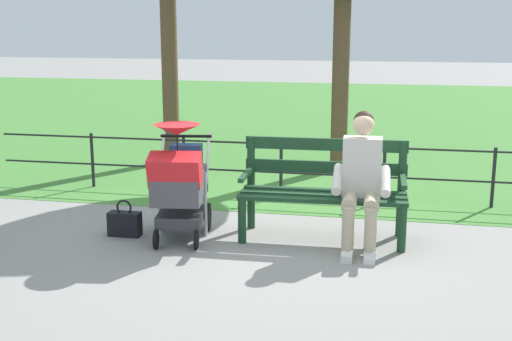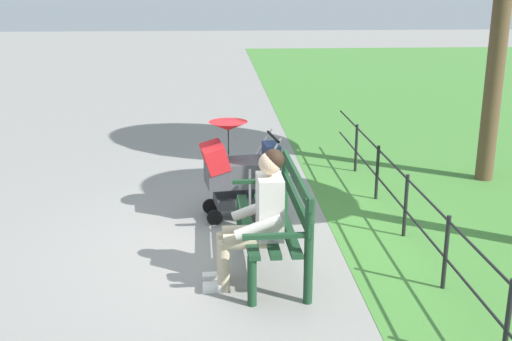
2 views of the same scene
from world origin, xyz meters
name	(u,v)px [view 1 (image 1 of 2)]	position (x,y,z in m)	size (l,w,h in m)	color
ground_plane	(255,236)	(0.00, 0.00, 0.00)	(60.00, 60.00, 0.00)	gray
grass_lawn	(333,115)	(0.00, -8.80, 0.00)	(40.00, 16.00, 0.01)	#478438
park_bench	(324,185)	(-0.66, -0.12, 0.53)	(1.61, 0.64, 0.96)	#193D23
person_on_bench	(361,177)	(-1.03, 0.11, 0.68)	(0.54, 0.74, 1.28)	tan
stroller	(180,181)	(0.69, 0.25, 0.59)	(0.62, 0.94, 1.15)	black
handbag	(125,223)	(1.27, 0.24, 0.13)	(0.32, 0.14, 0.37)	black
park_fence	(303,164)	(-0.27, -1.55, 0.42)	(7.35, 0.04, 0.70)	black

